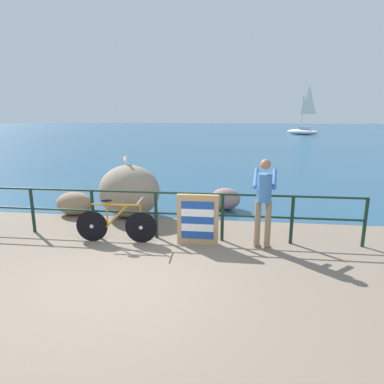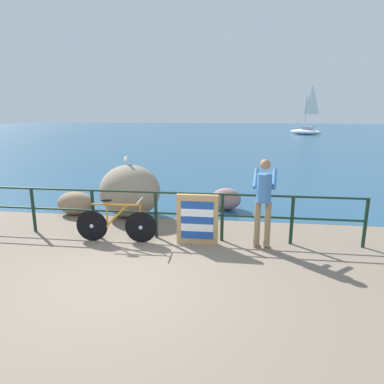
{
  "view_description": "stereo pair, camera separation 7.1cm",
  "coord_description": "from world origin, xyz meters",
  "px_view_note": "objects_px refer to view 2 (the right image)",
  "views": [
    {
      "loc": [
        1.6,
        -4.73,
        2.61
      ],
      "look_at": [
        0.72,
        2.35,
        0.94
      ],
      "focal_mm": 31.24,
      "sensor_mm": 36.0,
      "label": 1
    },
    {
      "loc": [
        1.67,
        -4.72,
        2.61
      ],
      "look_at": [
        0.72,
        2.35,
        0.94
      ],
      "focal_mm": 31.24,
      "sensor_mm": 36.0,
      "label": 2
    }
  ],
  "objects_px": {
    "breakwater_boulder_left": "(75,203)",
    "person_at_railing": "(264,199)",
    "seagull": "(126,159)",
    "breakwater_boulder_right": "(226,199)",
    "sailboat": "(306,129)",
    "breakwater_boulder_main": "(130,191)",
    "bicycle": "(116,224)",
    "folded_deckchair_stack": "(197,220)"
  },
  "relations": [
    {
      "from": "breakwater_boulder_main",
      "to": "breakwater_boulder_right",
      "type": "relative_size",
      "value": 1.89
    },
    {
      "from": "breakwater_boulder_main",
      "to": "breakwater_boulder_left",
      "type": "xyz_separation_m",
      "value": [
        -1.5,
        -0.03,
        -0.37
      ]
    },
    {
      "from": "sailboat",
      "to": "person_at_railing",
      "type": "bearing_deg",
      "value": 119.53
    },
    {
      "from": "folded_deckchair_stack",
      "to": "sailboat",
      "type": "relative_size",
      "value": 0.17
    },
    {
      "from": "seagull",
      "to": "sailboat",
      "type": "xyz_separation_m",
      "value": [
        11.5,
        36.77,
        -0.78
      ]
    },
    {
      "from": "person_at_railing",
      "to": "breakwater_boulder_left",
      "type": "height_order",
      "value": "person_at_railing"
    },
    {
      "from": "person_at_railing",
      "to": "breakwater_boulder_right",
      "type": "xyz_separation_m",
      "value": [
        -0.79,
        2.64,
        -0.69
      ]
    },
    {
      "from": "breakwater_boulder_left",
      "to": "person_at_railing",
      "type": "bearing_deg",
      "value": -19.27
    },
    {
      "from": "breakwater_boulder_right",
      "to": "seagull",
      "type": "bearing_deg",
      "value": -161.2
    },
    {
      "from": "breakwater_boulder_right",
      "to": "seagull",
      "type": "height_order",
      "value": "seagull"
    },
    {
      "from": "breakwater_boulder_right",
      "to": "sailboat",
      "type": "xyz_separation_m",
      "value": [
        8.97,
        35.91,
        0.4
      ]
    },
    {
      "from": "seagull",
      "to": "folded_deckchair_stack",
      "type": "bearing_deg",
      "value": 25.14
    },
    {
      "from": "folded_deckchair_stack",
      "to": "breakwater_boulder_left",
      "type": "xyz_separation_m",
      "value": [
        -3.45,
        1.63,
        -0.21
      ]
    },
    {
      "from": "seagull",
      "to": "breakwater_boulder_right",
      "type": "bearing_deg",
      "value": 84.74
    },
    {
      "from": "seagull",
      "to": "sailboat",
      "type": "relative_size",
      "value": 0.05
    },
    {
      "from": "folded_deckchair_stack",
      "to": "breakwater_boulder_right",
      "type": "bearing_deg",
      "value": 79.2
    },
    {
      "from": "person_at_railing",
      "to": "breakwater_boulder_left",
      "type": "distance_m",
      "value": 5.07
    },
    {
      "from": "breakwater_boulder_main",
      "to": "sailboat",
      "type": "xyz_separation_m",
      "value": [
        11.41,
        36.87,
        0.03
      ]
    },
    {
      "from": "person_at_railing",
      "to": "breakwater_boulder_main",
      "type": "relative_size",
      "value": 1.14
    },
    {
      "from": "breakwater_boulder_right",
      "to": "sailboat",
      "type": "relative_size",
      "value": 0.13
    },
    {
      "from": "breakwater_boulder_left",
      "to": "sailboat",
      "type": "relative_size",
      "value": 0.16
    },
    {
      "from": "bicycle",
      "to": "person_at_railing",
      "type": "height_order",
      "value": "person_at_railing"
    },
    {
      "from": "breakwater_boulder_main",
      "to": "seagull",
      "type": "height_order",
      "value": "seagull"
    },
    {
      "from": "bicycle",
      "to": "sailboat",
      "type": "relative_size",
      "value": 0.28
    },
    {
      "from": "bicycle",
      "to": "breakwater_boulder_left",
      "type": "relative_size",
      "value": 1.78
    },
    {
      "from": "person_at_railing",
      "to": "seagull",
      "type": "xyz_separation_m",
      "value": [
        -3.33,
        1.78,
        0.5
      ]
    },
    {
      "from": "breakwater_boulder_main",
      "to": "breakwater_boulder_right",
      "type": "distance_m",
      "value": 2.65
    },
    {
      "from": "breakwater_boulder_main",
      "to": "seagull",
      "type": "relative_size",
      "value": 4.65
    },
    {
      "from": "bicycle",
      "to": "person_at_railing",
      "type": "bearing_deg",
      "value": -1.22
    },
    {
      "from": "seagull",
      "to": "sailboat",
      "type": "bearing_deg",
      "value": 138.57
    },
    {
      "from": "sailboat",
      "to": "breakwater_boulder_right",
      "type": "bearing_deg",
      "value": 117.48
    },
    {
      "from": "breakwater_boulder_left",
      "to": "seagull",
      "type": "distance_m",
      "value": 1.84
    },
    {
      "from": "breakwater_boulder_main",
      "to": "folded_deckchair_stack",
      "type": "bearing_deg",
      "value": -40.56
    },
    {
      "from": "folded_deckchair_stack",
      "to": "seagull",
      "type": "relative_size",
      "value": 3.1
    },
    {
      "from": "bicycle",
      "to": "sailboat",
      "type": "bearing_deg",
      "value": 71.31
    },
    {
      "from": "bicycle",
      "to": "seagull",
      "type": "relative_size",
      "value": 5.07
    },
    {
      "from": "folded_deckchair_stack",
      "to": "breakwater_boulder_main",
      "type": "height_order",
      "value": "breakwater_boulder_main"
    },
    {
      "from": "seagull",
      "to": "person_at_railing",
      "type": "bearing_deg",
      "value": 37.78
    },
    {
      "from": "breakwater_boulder_left",
      "to": "seagull",
      "type": "bearing_deg",
      "value": 5.04
    },
    {
      "from": "bicycle",
      "to": "breakwater_boulder_main",
      "type": "xyz_separation_m",
      "value": [
        -0.26,
        1.76,
        0.29
      ]
    },
    {
      "from": "breakwater_boulder_main",
      "to": "breakwater_boulder_right",
      "type": "height_order",
      "value": "breakwater_boulder_main"
    },
    {
      "from": "bicycle",
      "to": "breakwater_boulder_right",
      "type": "height_order",
      "value": "bicycle"
    }
  ]
}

